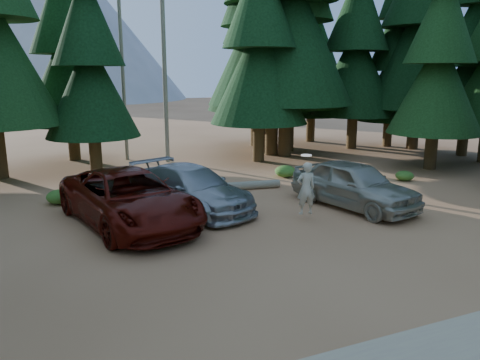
{
  "coord_description": "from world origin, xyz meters",
  "views": [
    {
      "loc": [
        -5.6,
        -11.03,
        4.9
      ],
      "look_at": [
        0.61,
        3.58,
        1.25
      ],
      "focal_mm": 35.0,
      "sensor_mm": 36.0,
      "label": 1
    }
  ],
  "objects": [
    {
      "name": "ground",
      "position": [
        0.0,
        0.0,
        0.0
      ],
      "size": [
        160.0,
        160.0,
        0.0
      ],
      "primitive_type": "plane",
      "color": "#96623F",
      "rests_on": "ground"
    },
    {
      "name": "forest_belt_north",
      "position": [
        0.0,
        15.0,
        0.0
      ],
      "size": [
        36.0,
        7.0,
        22.0
      ],
      "primitive_type": null,
      "color": "black",
      "rests_on": "ground"
    },
    {
      "name": "snag_front",
      "position": [
        0.8,
        14.5,
        6.0
      ],
      "size": [
        0.24,
        0.24,
        12.0
      ],
      "primitive_type": "cylinder",
      "color": "slate",
      "rests_on": "ground"
    },
    {
      "name": "snag_back",
      "position": [
        -1.2,
        16.0,
        5.0
      ],
      "size": [
        0.2,
        0.2,
        10.0
      ],
      "primitive_type": "cylinder",
      "color": "slate",
      "rests_on": "ground"
    },
    {
      "name": "mountain_peak",
      "position": [
        -2.59,
        88.23,
        12.71
      ],
      "size": [
        48.0,
        50.0,
        28.0
      ],
      "color": "gray",
      "rests_on": "ground"
    },
    {
      "name": "red_pickup",
      "position": [
        -3.18,
        3.98,
        0.9
      ],
      "size": [
        4.33,
        6.95,
        1.79
      ],
      "primitive_type": "imported",
      "rotation": [
        0.0,
        0.0,
        0.22
      ],
      "color": "#510D07",
      "rests_on": "ground"
    },
    {
      "name": "silver_minivan_center",
      "position": [
        -0.78,
        4.82,
        0.8
      ],
      "size": [
        4.02,
        5.92,
        1.59
      ],
      "primitive_type": "imported",
      "rotation": [
        0.0,
        0.0,
        0.36
      ],
      "color": "#A2A5AA",
      "rests_on": "ground"
    },
    {
      "name": "silver_minivan_right",
      "position": [
        4.86,
        2.8,
        0.87
      ],
      "size": [
        3.17,
        5.44,
        1.74
      ],
      "primitive_type": "imported",
      "rotation": [
        0.0,
        0.0,
        0.23
      ],
      "color": "#ABA998",
      "rests_on": "ground"
    },
    {
      "name": "frisbee_player",
      "position": [
        2.44,
        2.19,
        1.1
      ],
      "size": [
        0.71,
        0.51,
        2.04
      ],
      "rotation": [
        0.0,
        0.0,
        3.01
      ],
      "color": "beige",
      "rests_on": "ground"
    },
    {
      "name": "log_left",
      "position": [
        -2.3,
        7.67,
        0.14
      ],
      "size": [
        3.73,
        1.78,
        0.28
      ],
      "primitive_type": "cylinder",
      "rotation": [
        0.0,
        1.57,
        0.4
      ],
      "color": "slate",
      "rests_on": "ground"
    },
    {
      "name": "log_mid",
      "position": [
        -0.18,
        9.17,
        0.13
      ],
      "size": [
        2.42,
        2.35,
        0.26
      ],
      "primitive_type": "cylinder",
      "rotation": [
        0.0,
        1.57,
        -0.77
      ],
      "color": "slate",
      "rests_on": "ground"
    },
    {
      "name": "log_right",
      "position": [
        1.06,
        7.0,
        0.17
      ],
      "size": [
        5.43,
        1.12,
        0.35
      ],
      "primitive_type": "cylinder",
      "rotation": [
        0.0,
        1.57,
        -0.14
      ],
      "color": "slate",
      "rests_on": "ground"
    },
    {
      "name": "shrub_far_left",
      "position": [
        -5.2,
        7.58,
        0.27
      ],
      "size": [
        0.99,
        0.99,
        0.54
      ],
      "primitive_type": "ellipsoid",
      "color": "#32671F",
      "rests_on": "ground"
    },
    {
      "name": "shrub_left",
      "position": [
        -3.04,
        8.46,
        0.22
      ],
      "size": [
        0.8,
        0.8,
        0.44
      ],
      "primitive_type": "ellipsoid",
      "color": "#32671F",
      "rests_on": "ground"
    },
    {
      "name": "shrub_center_left",
      "position": [
        -2.03,
        8.83,
        0.32
      ],
      "size": [
        1.17,
        1.17,
        0.65
      ],
      "primitive_type": "ellipsoid",
      "color": "#32671F",
      "rests_on": "ground"
    },
    {
      "name": "shrub_center_right",
      "position": [
        -1.06,
        7.28,
        0.31
      ],
      "size": [
        1.13,
        1.13,
        0.62
      ],
      "primitive_type": "ellipsoid",
      "color": "#32671F",
      "rests_on": "ground"
    },
    {
      "name": "shrub_right",
      "position": [
        0.81,
        9.36,
        0.27
      ],
      "size": [
        1.0,
        1.0,
        0.55
      ],
      "primitive_type": "ellipsoid",
      "color": "#32671F",
      "rests_on": "ground"
    },
    {
      "name": "shrub_far_right",
      "position": [
        5.0,
        8.35,
        0.28
      ],
      "size": [
        1.02,
        1.02,
        0.56
      ],
      "primitive_type": "ellipsoid",
      "color": "#32671F",
      "rests_on": "ground"
    },
    {
      "name": "shrub_edge_east",
      "position": [
        9.74,
        5.5,
        0.23
      ],
      "size": [
        0.83,
        0.83,
        0.46
      ],
      "primitive_type": "ellipsoid",
      "color": "#32671F",
      "rests_on": "ground"
    }
  ]
}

